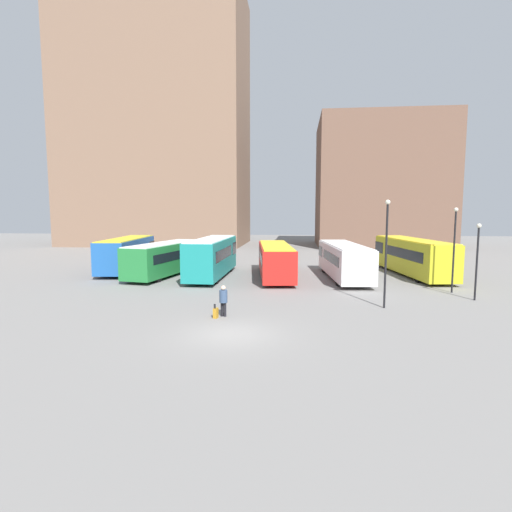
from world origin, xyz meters
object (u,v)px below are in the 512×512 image
at_px(lamp_post_1, 454,243).
at_px(traveler, 223,298).
at_px(bus_0, 127,253).
at_px(lamp_post_2, 477,255).
at_px(bus_2, 212,256).
at_px(lamp_post_0, 386,246).
at_px(bus_3, 275,259).
at_px(bus_1, 165,258).
at_px(suitcase, 216,313).
at_px(bus_5, 412,255).
at_px(bus_4, 344,260).

bearing_deg(lamp_post_1, traveler, -151.42).
relative_size(bus_0, lamp_post_2, 2.19).
relative_size(bus_2, lamp_post_0, 1.68).
distance_m(bus_3, lamp_post_0, 12.72).
relative_size(bus_3, lamp_post_2, 2.30).
height_order(lamp_post_0, lamp_post_2, lamp_post_0).
distance_m(bus_0, bus_1, 5.06).
bearing_deg(suitcase, bus_1, 41.18).
bearing_deg(bus_5, lamp_post_0, 151.04).
bearing_deg(bus_5, bus_1, 89.35).
xyz_separation_m(bus_0, bus_2, (8.70, -2.52, 0.10)).
relative_size(bus_1, suitcase, 13.23).
relative_size(bus_4, lamp_post_2, 2.31).
distance_m(bus_2, bus_4, 11.10).
relative_size(bus_2, lamp_post_2, 2.17).
height_order(bus_2, suitcase, bus_2).
distance_m(bus_0, lamp_post_2, 28.87).
xyz_separation_m(traveler, lamp_post_1, (14.49, 7.90, 2.43)).
bearing_deg(lamp_post_2, traveler, -159.81).
bearing_deg(bus_4, suitcase, 144.09).
distance_m(bus_0, traveler, 19.61).
xyz_separation_m(bus_2, bus_3, (5.37, 0.40, -0.27)).
bearing_deg(bus_3, bus_1, 84.43).
bearing_deg(bus_1, suitcase, -142.04).
height_order(bus_0, bus_2, bus_2).
xyz_separation_m(bus_1, lamp_post_1, (22.10, -5.18, 1.86)).
height_order(bus_4, lamp_post_2, lamp_post_2).
height_order(bus_4, suitcase, bus_4).
xyz_separation_m(bus_4, lamp_post_0, (1.19, -10.40, 2.04)).
height_order(bus_1, bus_4, bus_4).
bearing_deg(lamp_post_0, suitcase, -160.79).
height_order(bus_5, lamp_post_2, lamp_post_2).
distance_m(lamp_post_0, lamp_post_1, 7.54).
relative_size(bus_4, lamp_post_1, 1.91).
distance_m(bus_3, bus_4, 5.72).
xyz_separation_m(suitcase, lamp_post_1, (14.84, 8.28, 3.15)).
distance_m(bus_4, lamp_post_1, 8.83).
bearing_deg(bus_3, traveler, 164.53).
height_order(suitcase, lamp_post_1, lamp_post_1).
xyz_separation_m(bus_5, lamp_post_1, (0.58, -7.87, 1.69)).
bearing_deg(bus_4, bus_5, -73.13).
bearing_deg(bus_4, bus_0, 78.38).
distance_m(bus_2, lamp_post_0, 15.99).
bearing_deg(lamp_post_2, bus_1, 161.53).
xyz_separation_m(bus_2, suitcase, (3.04, -13.30, -1.51)).
height_order(bus_2, bus_3, bus_2).
distance_m(bus_1, lamp_post_0, 19.53).
distance_m(bus_0, bus_5, 25.99).
distance_m(bus_3, lamp_post_2, 15.23).
distance_m(bus_5, lamp_post_2, 10.37).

